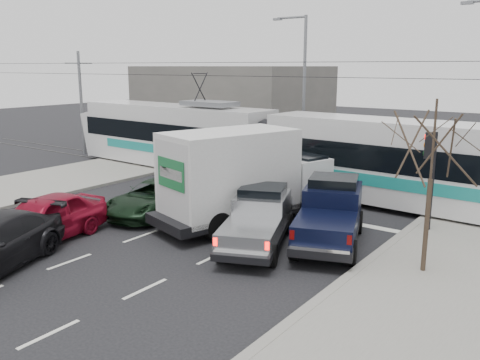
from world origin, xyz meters
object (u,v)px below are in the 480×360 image
Objects in this scene: street_lamp_far at (302,81)px; box_truck at (243,178)px; red_car at (44,219)px; navy_pickup at (331,212)px; green_car at (155,198)px; silver_pickup at (259,217)px; tram at (272,147)px; traffic_signal at (430,160)px; bare_tree at (433,148)px.

box_truck is (4.54, -12.50, -3.30)m from street_lamp_far.
navy_pickup is at bearing 28.33° from red_car.
red_car is at bearing -108.91° from green_car.
tram is at bearing 97.07° from silver_pickup.
tram is 8.90m from navy_pickup.
street_lamp_far reaches higher than silver_pickup.
green_car is (-9.82, -4.11, -2.05)m from traffic_signal.
bare_tree is 0.90× the size of navy_pickup.
tram is 6.68m from box_truck.
navy_pickup reaches higher than red_car.
silver_pickup is at bearing -24.20° from box_truck.
navy_pickup is (8.29, -12.52, -4.02)m from street_lamp_far.
green_car is at bearing -86.46° from street_lamp_far.
bare_tree reaches higher than navy_pickup.
bare_tree is 0.18× the size of tram.
bare_tree is 1.01× the size of green_car.
tram is at bearing 144.05° from bare_tree.
silver_pickup is 2.49m from navy_pickup.
bare_tree reaches higher than traffic_signal.
box_truck is at bearing 45.80° from red_car.
traffic_signal is 9.31m from tram.
box_truck is at bearing 116.43° from silver_pickup.
street_lamp_far is at bearing 138.28° from traffic_signal.
green_car is (-1.09, -7.26, -1.30)m from tram.
traffic_signal is 13.85m from red_car.
street_lamp_far reaches higher than traffic_signal.
silver_pickup reaches higher than green_car.
box_truck is at bearing -70.05° from street_lamp_far.
red_car is at bearing -95.98° from tram.
red_car is at bearing -110.45° from box_truck.
green_car is (-7.45, -1.10, -0.40)m from navy_pickup.
traffic_signal is at bearing 12.26° from green_car.
red_car is (-4.39, -5.81, -0.99)m from box_truck.
box_truck reaches higher than silver_pickup.
red_car is (-8.14, -5.79, -0.27)m from navy_pickup.
box_truck is 4.02m from green_car.
navy_pickup reaches higher than green_car.
tram reaches higher than box_truck.
green_car is (-10.94, -0.12, -3.10)m from bare_tree.
green_car is at bearing -179.39° from bare_tree.
silver_pickup is at bearing -133.38° from traffic_signal.
box_truck is (-7.25, 1.00, -1.98)m from bare_tree.
silver_pickup is at bearing 27.30° from red_car.
box_truck is (-6.12, -3.00, -0.92)m from traffic_signal.
red_car is (0.15, -18.31, -4.29)m from street_lamp_far.
street_lamp_far is 7.34m from tram.
bare_tree is 11.38m from green_car.
box_truck reaches higher than green_car.
box_truck is 1.40× the size of navy_pickup.
green_car is at bearing 168.57° from navy_pickup.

